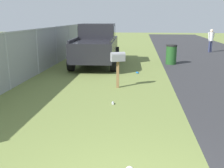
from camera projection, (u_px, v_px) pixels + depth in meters
name	position (u px, v px, depth m)	size (l,w,h in m)	color
mailbox	(118.00, 59.00, 8.78)	(0.37, 0.52, 1.26)	brown
pickup_truck	(97.00, 43.00, 13.24)	(5.07, 2.37, 2.09)	black
trash_bin	(171.00, 54.00, 13.41)	(0.57, 0.57, 1.03)	#1E4C1E
pedestrian	(211.00, 39.00, 17.92)	(0.30, 0.52, 1.61)	#2D3351
fence_section	(47.00, 47.00, 12.19)	(17.88, 0.07, 1.94)	#9EA3A8
litter_can_far_scatter	(113.00, 103.00, 7.29)	(0.07, 0.07, 0.12)	silver
litter_can_by_mailbox	(137.00, 73.00, 11.30)	(0.07, 0.07, 0.12)	blue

